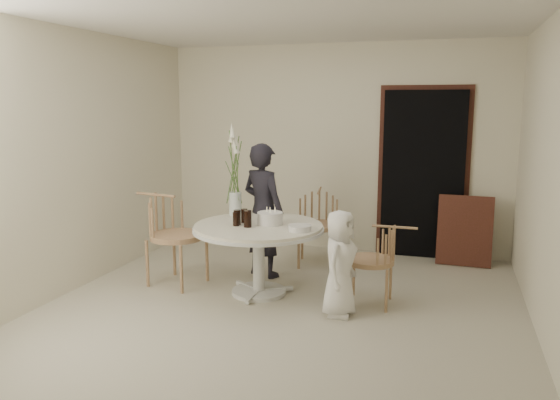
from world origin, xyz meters
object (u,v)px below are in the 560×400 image
(chair_left, at_px, (166,225))
(chair_far, at_px, (318,216))
(table, at_px, (259,236))
(chair_right, at_px, (382,253))
(flower_vase, at_px, (235,177))
(birthday_cake, at_px, (270,218))
(boy, at_px, (340,263))
(girl, at_px, (263,210))

(chair_left, bearing_deg, chair_far, -37.63)
(table, relative_size, chair_right, 1.65)
(flower_vase, bearing_deg, birthday_cake, -32.52)
(chair_left, xyz_separation_m, birthday_cake, (1.19, -0.00, 0.15))
(chair_far, distance_m, boy, 1.73)
(chair_right, bearing_deg, flower_vase, -101.30)
(table, height_order, girl, girl)
(table, bearing_deg, boy, -19.29)
(chair_right, xyz_separation_m, birthday_cake, (-1.13, -0.01, 0.27))
(chair_left, bearing_deg, birthday_cake, -79.79)
(girl, height_order, birthday_cake, girl)
(girl, relative_size, birthday_cake, 5.83)
(girl, bearing_deg, flower_vase, 65.98)
(table, bearing_deg, chair_far, 76.53)
(girl, bearing_deg, chair_left, 54.11)
(chair_left, xyz_separation_m, boy, (1.98, -0.37, -0.14))
(birthday_cake, bearing_deg, chair_right, 0.28)
(chair_far, bearing_deg, girl, -133.08)
(chair_far, relative_size, chair_right, 1.11)
(birthday_cake, relative_size, flower_vase, 0.26)
(chair_left, bearing_deg, boy, -90.15)
(chair_right, xyz_separation_m, chair_left, (-2.32, -0.00, 0.12))
(boy, bearing_deg, chair_left, 87.93)
(chair_right, height_order, girl, girl)
(boy, xyz_separation_m, flower_vase, (-1.31, 0.69, 0.65))
(flower_vase, bearing_deg, girl, 42.66)
(chair_right, height_order, birthday_cake, birthday_cake)
(table, xyz_separation_m, flower_vase, (-0.40, 0.37, 0.53))
(chair_left, distance_m, girl, 1.08)
(chair_far, distance_m, girl, 0.87)
(boy, height_order, birthday_cake, boy)
(chair_left, bearing_deg, flower_vase, -54.13)
(table, height_order, chair_far, chair_far)
(girl, bearing_deg, boy, 162.49)
(chair_far, height_order, girl, girl)
(chair_right, relative_size, chair_left, 0.82)
(girl, relative_size, flower_vase, 1.50)
(chair_far, xyz_separation_m, birthday_cake, (-0.20, -1.26, 0.21))
(chair_right, bearing_deg, birthday_cake, -90.00)
(chair_far, xyz_separation_m, chair_left, (-1.39, -1.25, 0.06))
(table, bearing_deg, flower_vase, 137.13)
(chair_left, height_order, birthday_cake, chair_left)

